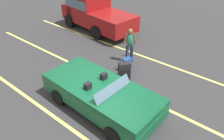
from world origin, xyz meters
The scene contains 9 objects.
ground_plane centered at (0.00, 0.00, 0.00)m, with size 80.00×80.00×0.00m, color #333335.
lot_line_near centered at (0.00, -1.32, 0.00)m, with size 18.00×0.12×0.01m, color #EAE066.
lot_line_mid centered at (0.00, 1.38, 0.00)m, with size 18.00×0.12×0.01m, color #EAE066.
lot_line_far centered at (0.00, 4.08, 0.00)m, with size 18.00×0.12×0.01m, color #EAE066.
convertible_car centered at (0.21, -0.01, 0.59)m, with size 4.20×1.95×1.24m.
suitcase_large_black centered at (-0.47, 1.96, 0.37)m, with size 0.52×0.55×1.06m.
suitcase_medium_bright centered at (-0.74, 2.50, 0.31)m, with size 0.27×0.42×1.01m.
traveler_person centered at (-1.11, 3.20, 0.93)m, with size 0.52×0.45×1.65m.
parked_pickup_truck_near centered at (-5.27, 5.22, 1.11)m, with size 5.20×2.57×2.10m.
Camera 1 is at (3.88, -4.17, 5.17)m, focal length 34.83 mm.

